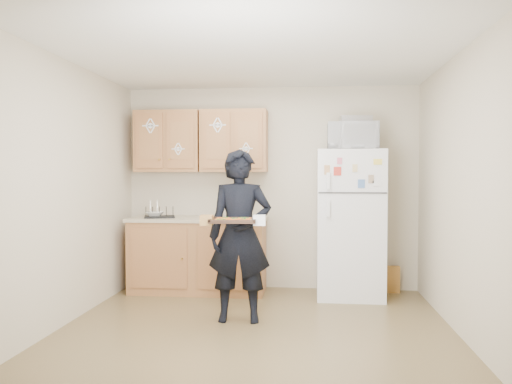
# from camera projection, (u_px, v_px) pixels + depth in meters

# --- Properties ---
(floor) EXTENTS (3.60, 3.60, 0.00)m
(floor) POSITION_uv_depth(u_px,v_px,m) (255.00, 332.00, 4.49)
(floor) COLOR brown
(floor) RESTS_ON ground
(ceiling) EXTENTS (3.60, 3.60, 0.00)m
(ceiling) POSITION_uv_depth(u_px,v_px,m) (255.00, 52.00, 4.40)
(ceiling) COLOR white
(ceiling) RESTS_ON wall_back
(wall_back) EXTENTS (3.60, 0.04, 2.50)m
(wall_back) POSITION_uv_depth(u_px,v_px,m) (271.00, 188.00, 6.23)
(wall_back) COLOR beige
(wall_back) RESTS_ON floor
(wall_front) EXTENTS (3.60, 0.04, 2.50)m
(wall_front) POSITION_uv_depth(u_px,v_px,m) (218.00, 206.00, 2.65)
(wall_front) COLOR beige
(wall_front) RESTS_ON floor
(wall_left) EXTENTS (0.04, 3.60, 2.50)m
(wall_left) POSITION_uv_depth(u_px,v_px,m) (63.00, 193.00, 4.64)
(wall_left) COLOR beige
(wall_left) RESTS_ON floor
(wall_right) EXTENTS (0.04, 3.60, 2.50)m
(wall_right) POSITION_uv_depth(u_px,v_px,m) (464.00, 194.00, 4.25)
(wall_right) COLOR beige
(wall_right) RESTS_ON floor
(refrigerator) EXTENTS (0.75, 0.70, 1.70)m
(refrigerator) POSITION_uv_depth(u_px,v_px,m) (350.00, 224.00, 5.78)
(refrigerator) COLOR white
(refrigerator) RESTS_ON floor
(base_cabinet) EXTENTS (1.60, 0.60, 0.86)m
(base_cabinet) POSITION_uv_depth(u_px,v_px,m) (198.00, 256.00, 6.03)
(base_cabinet) COLOR olive
(base_cabinet) RESTS_ON floor
(countertop) EXTENTS (1.64, 0.64, 0.04)m
(countertop) POSITION_uv_depth(u_px,v_px,m) (198.00, 219.00, 6.02)
(countertop) COLOR #BFAA93
(countertop) RESTS_ON base_cabinet
(upper_cab_left) EXTENTS (0.80, 0.33, 0.75)m
(upper_cab_left) POSITION_uv_depth(u_px,v_px,m) (169.00, 142.00, 6.16)
(upper_cab_left) COLOR olive
(upper_cab_left) RESTS_ON wall_back
(upper_cab_right) EXTENTS (0.80, 0.33, 0.75)m
(upper_cab_right) POSITION_uv_depth(u_px,v_px,m) (234.00, 141.00, 6.07)
(upper_cab_right) COLOR olive
(upper_cab_right) RESTS_ON wall_back
(cereal_box) EXTENTS (0.20, 0.07, 0.32)m
(cereal_box) POSITION_uv_depth(u_px,v_px,m) (391.00, 279.00, 5.98)
(cereal_box) COLOR gold
(cereal_box) RESTS_ON floor
(person) EXTENTS (0.63, 0.44, 1.66)m
(person) POSITION_uv_depth(u_px,v_px,m) (240.00, 235.00, 4.81)
(person) COLOR black
(person) RESTS_ON floor
(baking_tray) EXTENTS (0.44, 0.34, 0.04)m
(baking_tray) POSITION_uv_depth(u_px,v_px,m) (233.00, 221.00, 4.51)
(baking_tray) COLOR black
(baking_tray) RESTS_ON person
(pizza_front_left) EXTENTS (0.14, 0.14, 0.02)m
(pizza_front_left) POSITION_uv_depth(u_px,v_px,m) (221.00, 220.00, 4.44)
(pizza_front_left) COLOR orange
(pizza_front_left) RESTS_ON baking_tray
(pizza_front_right) EXTENTS (0.14, 0.14, 0.02)m
(pizza_front_right) POSITION_uv_depth(u_px,v_px,m) (243.00, 220.00, 4.43)
(pizza_front_right) COLOR orange
(pizza_front_right) RESTS_ON baking_tray
(pizza_back_left) EXTENTS (0.14, 0.14, 0.02)m
(pizza_back_left) POSITION_uv_depth(u_px,v_px,m) (223.00, 219.00, 4.58)
(pizza_back_left) COLOR orange
(pizza_back_left) RESTS_ON baking_tray
(pizza_back_right) EXTENTS (0.14, 0.14, 0.02)m
(pizza_back_right) POSITION_uv_depth(u_px,v_px,m) (244.00, 219.00, 4.57)
(pizza_back_right) COLOR orange
(pizza_back_right) RESTS_ON baking_tray
(pizza_center) EXTENTS (0.14, 0.14, 0.02)m
(pizza_center) POSITION_uv_depth(u_px,v_px,m) (233.00, 219.00, 4.51)
(pizza_center) COLOR orange
(pizza_center) RESTS_ON baking_tray
(microwave) EXTENTS (0.56, 0.38, 0.31)m
(microwave) POSITION_uv_depth(u_px,v_px,m) (352.00, 136.00, 5.69)
(microwave) COLOR white
(microwave) RESTS_ON refrigerator
(foil_pan) EXTENTS (0.37, 0.27, 0.07)m
(foil_pan) POSITION_uv_depth(u_px,v_px,m) (355.00, 120.00, 5.71)
(foil_pan) COLOR #AEAEB5
(foil_pan) RESTS_ON microwave
(dish_rack) EXTENTS (0.42, 0.36, 0.14)m
(dish_rack) POSITION_uv_depth(u_px,v_px,m) (160.00, 212.00, 6.00)
(dish_rack) COLOR black
(dish_rack) RESTS_ON countertop
(bowl) EXTENTS (0.25, 0.25, 0.05)m
(bowl) POSITION_uv_depth(u_px,v_px,m) (155.00, 214.00, 6.01)
(bowl) COLOR white
(bowl) RESTS_ON dish_rack
(soap_bottle) EXTENTS (0.09, 0.09, 0.19)m
(soap_bottle) POSITION_uv_depth(u_px,v_px,m) (234.00, 211.00, 5.85)
(soap_bottle) COLOR white
(soap_bottle) RESTS_ON countertop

